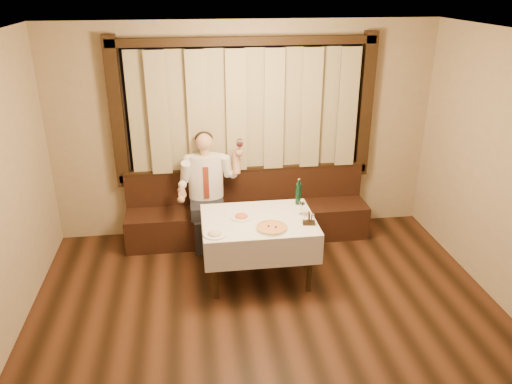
{
  "coord_description": "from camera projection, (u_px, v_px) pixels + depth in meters",
  "views": [
    {
      "loc": [
        -0.71,
        -3.29,
        3.25
      ],
      "look_at": [
        0.0,
        1.9,
        1.0
      ],
      "focal_mm": 35.0,
      "sensor_mm": 36.0,
      "label": 1
    }
  ],
  "objects": [
    {
      "name": "cruet_caddy",
      "position": [
        309.0,
        220.0,
        5.46
      ],
      "size": [
        0.14,
        0.09,
        0.14
      ],
      "rotation": [
        0.0,
        0.0,
        -0.14
      ],
      "color": "black",
      "rests_on": "dining_table"
    },
    {
      "name": "pasta_cream",
      "position": [
        215.0,
        232.0,
        5.24
      ],
      "size": [
        0.25,
        0.25,
        0.08
      ],
      "rotation": [
        0.0,
        0.0,
        -0.4
      ],
      "color": "white",
      "rests_on": "dining_table"
    },
    {
      "name": "green_bottle",
      "position": [
        299.0,
        193.0,
        5.93
      ],
      "size": [
        0.07,
        0.07,
        0.32
      ],
      "rotation": [
        0.0,
        0.0,
        -0.42
      ],
      "color": "#0E4226",
      "rests_on": "dining_table"
    },
    {
      "name": "seated_man",
      "position": [
        207.0,
        182.0,
        6.35
      ],
      "size": [
        0.84,
        0.63,
        1.49
      ],
      "color": "black",
      "rests_on": "ground"
    },
    {
      "name": "table_wine_glass",
      "position": [
        302.0,
        203.0,
        5.66
      ],
      "size": [
        0.07,
        0.07,
        0.2
      ],
      "rotation": [
        0.0,
        0.0,
        -0.09
      ],
      "color": "white",
      "rests_on": "dining_table"
    },
    {
      "name": "dining_table",
      "position": [
        258.0,
        227.0,
        5.65
      ],
      "size": [
        1.27,
        0.97,
        0.76
      ],
      "color": "black",
      "rests_on": "ground"
    },
    {
      "name": "room",
      "position": [
        269.0,
        182.0,
        4.66
      ],
      "size": [
        5.01,
        6.01,
        2.81
      ],
      "color": "black",
      "rests_on": "ground"
    },
    {
      "name": "pasta_red",
      "position": [
        241.0,
        215.0,
        5.62
      ],
      "size": [
        0.24,
        0.24,
        0.08
      ],
      "rotation": [
        0.0,
        0.0,
        0.39
      ],
      "color": "white",
      "rests_on": "dining_table"
    },
    {
      "name": "pizza",
      "position": [
        272.0,
        228.0,
        5.38
      ],
      "size": [
        0.36,
        0.36,
        0.04
      ],
      "rotation": [
        0.0,
        0.0,
        0.32
      ],
      "color": "white",
      "rests_on": "dining_table"
    },
    {
      "name": "banquette",
      "position": [
        248.0,
        215.0,
        6.72
      ],
      "size": [
        3.2,
        0.61,
        0.94
      ],
      "color": "black",
      "rests_on": "ground"
    }
  ]
}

